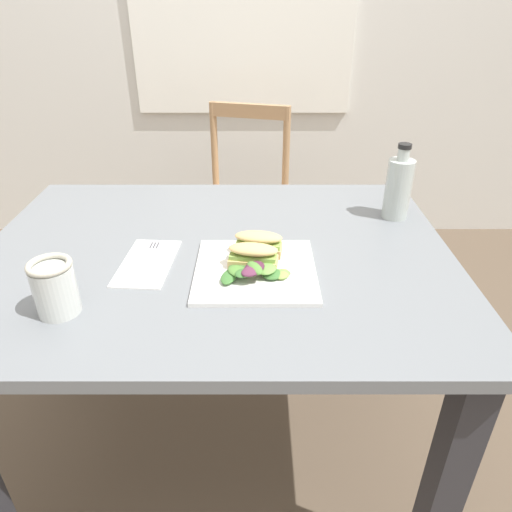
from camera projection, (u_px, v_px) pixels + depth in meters
name	position (u px, v px, depth m)	size (l,w,h in m)	color
ground_plane	(218.00, 470.00, 1.45)	(8.06, 8.06, 0.00)	brown
dining_table	(218.00, 293.00, 1.22)	(1.17, 0.89, 0.74)	slate
chair_wooden_far	(243.00, 205.00, 2.12)	(0.49, 0.49, 0.87)	tan
plate_lunch	(256.00, 270.00, 1.06)	(0.27, 0.27, 0.01)	white
sandwich_half_front	(254.00, 255.00, 1.06)	(0.12, 0.07, 0.06)	#DBB270
sandwich_half_back	(259.00, 243.00, 1.11)	(0.12, 0.07, 0.06)	#DBB270
salad_mixed_greens	(255.00, 271.00, 1.02)	(0.16, 0.10, 0.04)	#3D7033
napkin_folded	(148.00, 263.00, 1.10)	(0.12, 0.22, 0.00)	white
fork_on_napkin	(150.00, 258.00, 1.11)	(0.03, 0.19, 0.00)	silver
bottle_cold_brew	(398.00, 191.00, 1.29)	(0.07, 0.07, 0.21)	black
mason_jar_iced_tea	(56.00, 290.00, 0.91)	(0.09, 0.09, 0.11)	#C67528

